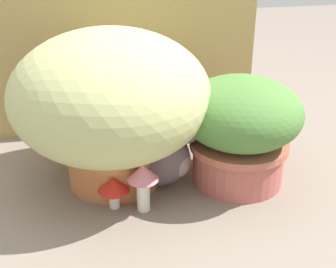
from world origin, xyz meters
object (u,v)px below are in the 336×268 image
object	(u,v)px
cat	(156,152)
mushroom_ornament_pink	(143,179)
leafy_planter	(240,127)
mushroom_ornament_red	(114,186)
grass_planter	(111,101)

from	to	relation	value
cat	mushroom_ornament_pink	bearing A→B (deg)	-115.57
mushroom_ornament_pink	leafy_planter	bearing A→B (deg)	18.19
cat	mushroom_ornament_red	world-z (taller)	cat
leafy_planter	mushroom_ornament_red	world-z (taller)	leafy_planter
cat	mushroom_ornament_red	distance (m)	0.19
grass_planter	cat	distance (m)	0.23
leafy_planter	mushroom_ornament_red	size ratio (longest dim) A/B	3.83
cat	mushroom_ornament_red	bearing A→B (deg)	-145.20
mushroom_ornament_red	mushroom_ornament_pink	xyz separation A→B (m)	(0.09, -0.03, 0.04)
grass_planter	leafy_planter	distance (m)	0.43
grass_planter	leafy_planter	size ratio (longest dim) A/B	1.60
mushroom_ornament_pink	cat	bearing A→B (deg)	64.43
grass_planter	cat	xyz separation A→B (m)	(0.14, -0.06, -0.17)
leafy_planter	grass_planter	bearing A→B (deg)	168.78
leafy_planter	mushroom_ornament_pink	xyz separation A→B (m)	(-0.34, -0.11, -0.09)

